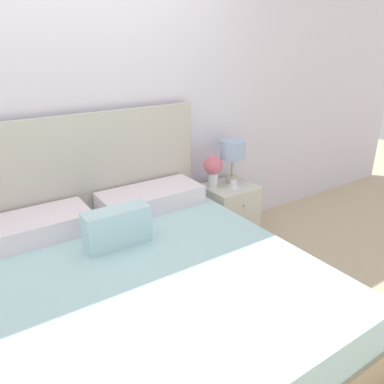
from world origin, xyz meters
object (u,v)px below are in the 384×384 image
at_px(flower_vase, 213,168).
at_px(teacup, 234,185).
at_px(nightstand, 229,212).
at_px(table_lamp, 233,152).
at_px(bed, 139,298).

bearing_deg(flower_vase, teacup, -40.60).
distance_m(nightstand, teacup, 0.30).
relative_size(table_lamp, flower_vase, 1.38).
height_order(nightstand, table_lamp, table_lamp).
bearing_deg(teacup, flower_vase, 139.40).
relative_size(nightstand, flower_vase, 1.87).
relative_size(bed, nightstand, 3.75).
relative_size(table_lamp, teacup, 3.98).
height_order(bed, nightstand, bed).
bearing_deg(table_lamp, teacup, -121.62).
bearing_deg(table_lamp, flower_vase, 177.65).
height_order(nightstand, teacup, teacup).
xyz_separation_m(nightstand, flower_vase, (-0.14, 0.06, 0.44)).
height_order(bed, table_lamp, bed).
bearing_deg(nightstand, bed, -151.00).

